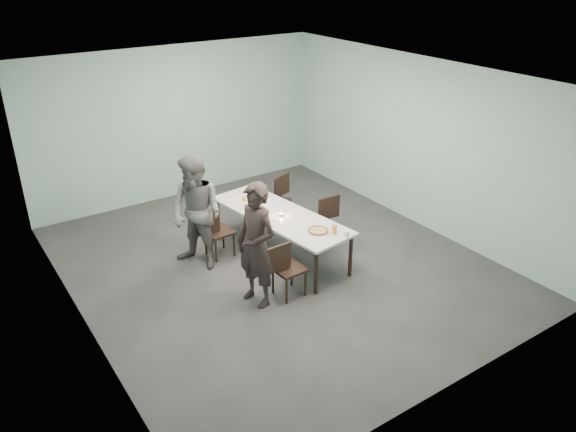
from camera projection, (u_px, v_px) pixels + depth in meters
ground at (275, 263)px, 9.08m from camera, size 7.00×7.00×0.00m
room_shell at (274, 144)px, 8.21m from camera, size 6.02×7.02×3.01m
table at (280, 217)px, 9.04m from camera, size 1.24×2.70×0.75m
chair_near_left at (285, 266)px, 8.02m from camera, size 0.62×0.43×0.87m
chair_far_left at (215, 229)px, 9.08m from camera, size 0.62×0.44×0.87m
chair_near_right at (323, 218)px, 9.45m from camera, size 0.62×0.44×0.87m
chair_far_right at (278, 195)px, 10.32m from camera, size 0.65×0.53×0.87m
diner_near at (256, 245)px, 7.73m from camera, size 0.58×0.75×1.83m
diner_far at (197, 213)px, 8.65m from camera, size 1.01×1.10×1.83m
pizza at (318, 231)px, 8.44m from camera, size 0.34×0.34×0.04m
side_plate at (303, 222)px, 8.73m from camera, size 0.18×0.18×0.01m
beer_glass at (334, 230)px, 8.35m from camera, size 0.08×0.08×0.15m
water_tumbler at (346, 234)px, 8.30m from camera, size 0.08×0.08×0.09m
tealight at (281, 215)px, 8.94m from camera, size 0.06×0.06×0.05m
amber_tumbler at (244, 199)px, 9.46m from camera, size 0.07×0.07×0.08m
menu at (238, 200)px, 9.52m from camera, size 0.33×0.26×0.01m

